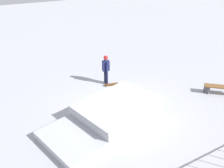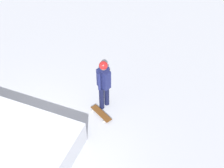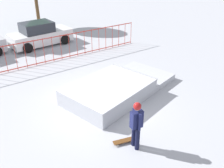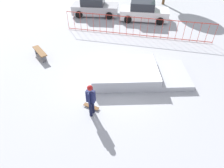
% 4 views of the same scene
% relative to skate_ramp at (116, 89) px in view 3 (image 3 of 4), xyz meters
% --- Properties ---
extents(ground_plane, '(60.00, 60.00, 0.00)m').
position_rel_skate_ramp_xyz_m(ground_plane, '(-0.83, -0.45, -0.32)').
color(ground_plane, '#A8AAB2').
extents(skate_ramp, '(5.95, 4.18, 0.74)m').
position_rel_skate_ramp_xyz_m(skate_ramp, '(0.00, 0.00, 0.00)').
color(skate_ramp, '#B0B3BB').
rests_on(skate_ramp, ground).
extents(skater, '(0.39, 0.44, 1.73)m').
position_rel_skate_ramp_xyz_m(skater, '(-1.24, -3.25, 0.69)').
color(skater, black).
rests_on(skater, ground).
extents(skateboard, '(0.82, 0.37, 0.09)m').
position_rel_skate_ramp_xyz_m(skateboard, '(-1.43, -2.89, -0.24)').
color(skateboard, '#593314').
rests_on(skateboard, ground).
extents(perimeter_fence, '(11.03, 0.79, 1.50)m').
position_rel_skate_ramp_xyz_m(perimeter_fence, '(-0.83, 5.21, 0.45)').
color(perimeter_fence, '#B22D23').
rests_on(perimeter_fence, ground).
extents(parked_car_white, '(4.30, 2.38, 1.60)m').
position_rel_skate_ramp_xyz_m(parked_car_white, '(-0.86, 8.44, 0.41)').
color(parked_car_white, white).
rests_on(parked_car_white, ground).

